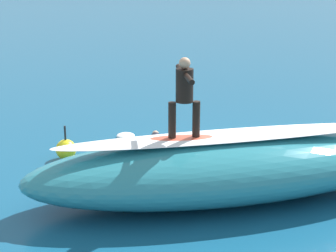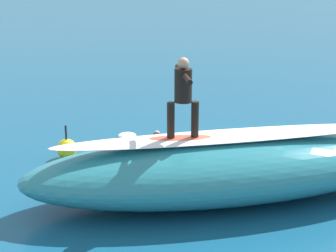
{
  "view_description": "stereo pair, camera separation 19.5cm",
  "coord_description": "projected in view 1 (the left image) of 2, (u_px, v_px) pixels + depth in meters",
  "views": [
    {
      "loc": [
        0.53,
        13.05,
        4.94
      ],
      "look_at": [
        1.69,
        0.91,
        1.15
      ],
      "focal_mm": 58.63,
      "sensor_mm": 36.0,
      "label": 1
    },
    {
      "loc": [
        0.34,
        13.03,
        4.94
      ],
      "look_at": [
        1.69,
        0.91,
        1.15
      ],
      "focal_mm": 58.63,
      "sensor_mm": 36.0,
      "label": 2
    }
  ],
  "objects": [
    {
      "name": "surfer_riding",
      "position": [
        184.0,
        91.0,
        10.84
      ],
      "size": [
        0.63,
        1.52,
        1.63
      ],
      "rotation": [
        0.0,
        0.0,
        0.24
      ],
      "color": "black",
      "rests_on": "surfboard_riding"
    },
    {
      "name": "surfboard_riding",
      "position": [
        184.0,
        139.0,
        11.13
      ],
      "size": [
        2.03,
        0.99,
        0.09
      ],
      "primitive_type": "ellipsoid",
      "rotation": [
        0.0,
        0.0,
        0.24
      ],
      "color": "#E0563D",
      "rests_on": "wave_crest"
    },
    {
      "name": "wave_crest",
      "position": [
        225.0,
        168.0,
        11.55
      ],
      "size": [
        8.84,
        5.17,
        1.34
      ],
      "primitive_type": "ellipsoid",
      "rotation": [
        0.0,
        0.0,
        0.33
      ],
      "color": "teal",
      "rests_on": "ground_plane"
    },
    {
      "name": "ground_plane",
      "position": [
        238.0,
        161.0,
        13.82
      ],
      "size": [
        120.0,
        120.0,
        0.0
      ],
      "primitive_type": "plane",
      "color": "#145175"
    },
    {
      "name": "wave_foam_lip",
      "position": [
        226.0,
        136.0,
        11.33
      ],
      "size": [
        7.1,
        3.17,
        0.08
      ],
      "primitive_type": "ellipsoid",
      "rotation": [
        0.0,
        0.0,
        0.33
      ],
      "color": "white",
      "rests_on": "wave_crest"
    },
    {
      "name": "surfboard_paddling",
      "position": [
        156.0,
        147.0,
        14.66
      ],
      "size": [
        0.78,
        2.24,
        0.08
      ],
      "primitive_type": "ellipsoid",
      "rotation": [
        0.0,
        0.0,
        -1.44
      ],
      "color": "#EAE5C6",
      "rests_on": "ground_plane"
    },
    {
      "name": "foam_patch_mid",
      "position": [
        126.0,
        136.0,
        15.5
      ],
      "size": [
        0.59,
        0.59,
        0.15
      ],
      "primitive_type": "ellipsoid",
      "rotation": [
        0.0,
        0.0,
        2.98
      ],
      "color": "white",
      "rests_on": "ground_plane"
    },
    {
      "name": "surfer_paddling",
      "position": [
        156.0,
        143.0,
        14.5
      ],
      "size": [
        0.44,
        1.56,
        0.28
      ],
      "rotation": [
        0.0,
        0.0,
        -1.44
      ],
      "color": "black",
      "rests_on": "surfboard_paddling"
    },
    {
      "name": "buoy_marker",
      "position": [
        66.0,
        149.0,
        13.86
      ],
      "size": [
        0.52,
        0.52,
        0.88
      ],
      "color": "yellow",
      "rests_on": "ground_plane"
    }
  ]
}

